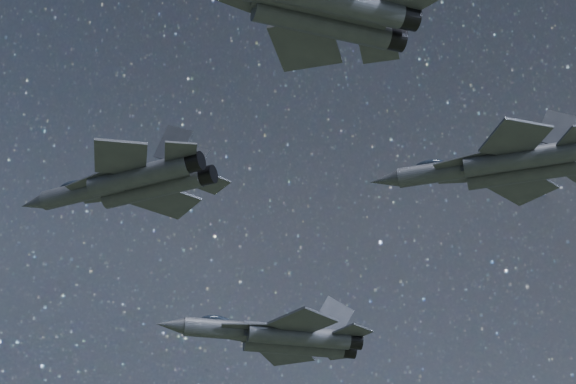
{
  "coord_description": "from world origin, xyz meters",
  "views": [
    {
      "loc": [
        4.08,
        -61.32,
        115.45
      ],
      "look_at": [
        -0.42,
        -1.88,
        151.76
      ],
      "focal_mm": 60.0,
      "sensor_mm": 36.0,
      "label": 1
    }
  ],
  "objects": [
    {
      "name": "jet_lead",
      "position": [
        -11.79,
        -3.11,
        152.34
      ],
      "size": [
        16.68,
        11.17,
        4.22
      ],
      "rotation": [
        0.0,
        0.0,
        -0.33
      ],
      "color": "#32353F"
    },
    {
      "name": "jet_left",
      "position": [
        -3.0,
        22.09,
        150.62
      ],
      "size": [
        20.13,
        13.61,
        5.07
      ],
      "rotation": [
        0.0,
        0.0,
        0.28
      ],
      "color": "#32353F"
    },
    {
      "name": "jet_right",
      "position": [
        2.06,
        -22.42,
        151.08
      ],
      "size": [
        16.14,
        10.66,
        4.13
      ],
      "rotation": [
        0.0,
        0.0,
        0.39
      ],
      "color": "#32353F"
    },
    {
      "name": "jet_slot",
      "position": [
        14.82,
        -3.91,
        152.03
      ],
      "size": [
        16.52,
        11.34,
        4.15
      ],
      "rotation": [
        0.0,
        0.0,
        -0.21
      ],
      "color": "#32353F"
    }
  ]
}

